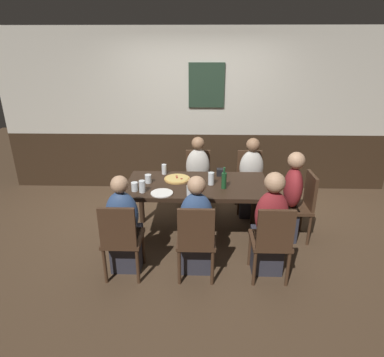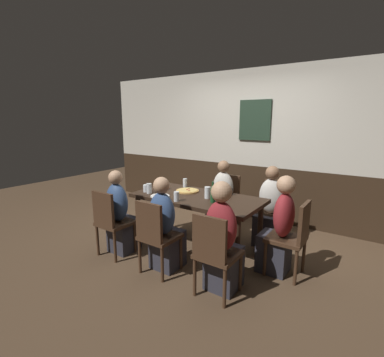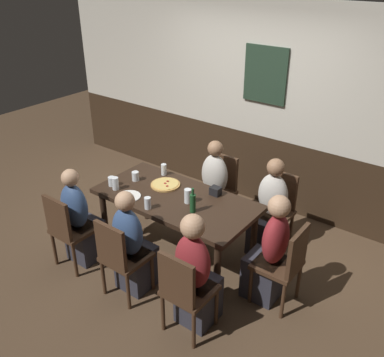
% 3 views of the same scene
% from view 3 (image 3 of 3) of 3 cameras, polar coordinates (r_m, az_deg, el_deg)
% --- Properties ---
extents(ground_plane, '(12.00, 12.00, 0.00)m').
position_cam_3_polar(ground_plane, '(4.92, -2.02, -9.98)').
color(ground_plane, '#4C3826').
extents(wall_back, '(6.40, 0.13, 2.60)m').
position_cam_3_polar(wall_back, '(5.55, 8.65, 9.47)').
color(wall_back, '#332316').
rests_on(wall_back, ground_plane).
extents(dining_table, '(1.75, 0.85, 0.74)m').
position_cam_3_polar(dining_table, '(4.55, -2.15, -3.39)').
color(dining_table, black).
rests_on(dining_table, ground_plane).
extents(chair_mid_far, '(0.40, 0.40, 0.88)m').
position_cam_3_polar(chair_mid_far, '(5.22, 3.70, -1.11)').
color(chair_mid_far, '#422B1C').
rests_on(chair_mid_far, ground_plane).
extents(chair_left_near, '(0.40, 0.40, 0.88)m').
position_cam_3_polar(chair_left_near, '(4.64, -16.26, -6.32)').
color(chair_left_near, '#422B1C').
rests_on(chair_left_near, ground_plane).
extents(chair_right_near, '(0.40, 0.40, 0.88)m').
position_cam_3_polar(chair_right_near, '(3.73, -1.02, -14.57)').
color(chair_right_near, '#422B1C').
rests_on(chair_right_near, ground_plane).
extents(chair_right_far, '(0.40, 0.40, 0.88)m').
position_cam_3_polar(chair_right_far, '(4.90, 11.19, -3.68)').
color(chair_right_far, '#422B1C').
rests_on(chair_right_far, ground_plane).
extents(chair_head_east, '(0.40, 0.40, 0.88)m').
position_cam_3_polar(chair_head_east, '(4.09, 12.33, -10.86)').
color(chair_head_east, '#422B1C').
rests_on(chair_head_east, ground_plane).
extents(chair_mid_near, '(0.40, 0.40, 0.88)m').
position_cam_3_polar(chair_mid_near, '(4.14, -9.58, -10.08)').
color(chair_mid_near, '#422B1C').
rests_on(chair_mid_near, ground_plane).
extents(person_mid_far, '(0.34, 0.37, 1.14)m').
position_cam_3_polar(person_mid_far, '(5.11, 2.68, -2.00)').
color(person_mid_far, '#2D2D38').
rests_on(person_mid_far, ground_plane).
extents(person_left_near, '(0.34, 0.37, 1.12)m').
position_cam_3_polar(person_left_near, '(4.73, -14.67, -5.75)').
color(person_left_near, '#2D2D38').
rests_on(person_left_near, ground_plane).
extents(person_right_near, '(0.34, 0.37, 1.17)m').
position_cam_3_polar(person_right_near, '(3.82, 0.50, -13.23)').
color(person_right_near, '#2D2D38').
rests_on(person_right_near, ground_plane).
extents(person_right_far, '(0.34, 0.37, 1.13)m').
position_cam_3_polar(person_right_far, '(4.79, 10.28, -4.73)').
color(person_right_far, '#2D2D38').
rests_on(person_right_far, ground_plane).
extents(person_head_east, '(0.37, 0.34, 1.16)m').
position_cam_3_polar(person_head_east, '(4.15, 10.30, -10.15)').
color(person_head_east, '#2D2D38').
rests_on(person_head_east, ground_plane).
extents(person_mid_near, '(0.34, 0.37, 1.13)m').
position_cam_3_polar(person_mid_near, '(4.24, -7.96, -9.30)').
color(person_mid_near, '#2D2D38').
rests_on(person_mid_near, ground_plane).
extents(pizza, '(0.33, 0.33, 0.03)m').
position_cam_3_polar(pizza, '(4.74, -3.58, -0.80)').
color(pizza, tan).
rests_on(pizza, dining_table).
extents(beer_glass_tall, '(0.07, 0.07, 0.14)m').
position_cam_3_polar(beer_glass_tall, '(4.70, -10.21, -0.76)').
color(beer_glass_tall, silver).
rests_on(beer_glass_tall, dining_table).
extents(beer_glass_half, '(0.07, 0.07, 0.12)m').
position_cam_3_polar(beer_glass_half, '(4.30, -5.95, -3.39)').
color(beer_glass_half, silver).
rests_on(beer_glass_half, dining_table).
extents(highball_clear, '(0.06, 0.06, 0.13)m').
position_cam_3_polar(highball_clear, '(4.95, -3.79, 1.13)').
color(highball_clear, silver).
rests_on(highball_clear, dining_table).
extents(pint_glass_pale, '(0.08, 0.08, 0.10)m').
position_cam_3_polar(pint_glass_pale, '(4.79, -10.68, -0.45)').
color(pint_glass_pale, silver).
rests_on(pint_glass_pale, dining_table).
extents(pint_glass_amber, '(0.08, 0.08, 0.11)m').
position_cam_3_polar(pint_glass_amber, '(4.86, -7.58, 0.26)').
color(pint_glass_amber, silver).
rests_on(pint_glass_amber, dining_table).
extents(pint_glass_stout, '(0.08, 0.08, 0.15)m').
position_cam_3_polar(pint_glass_stout, '(4.38, -0.57, -2.48)').
color(pint_glass_stout, silver).
rests_on(pint_glass_stout, dining_table).
extents(beer_bottle_green, '(0.06, 0.06, 0.26)m').
position_cam_3_polar(beer_bottle_green, '(4.20, 0.10, -3.24)').
color(beer_bottle_green, '#194723').
rests_on(beer_bottle_green, dining_table).
extents(plate_white_large, '(0.26, 0.26, 0.01)m').
position_cam_3_polar(plate_white_large, '(4.56, -8.47, -2.38)').
color(plate_white_large, white).
rests_on(plate_white_large, dining_table).
extents(condiment_caddy, '(0.11, 0.09, 0.09)m').
position_cam_3_polar(condiment_caddy, '(4.53, 3.16, -1.68)').
color(condiment_caddy, black).
rests_on(condiment_caddy, dining_table).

